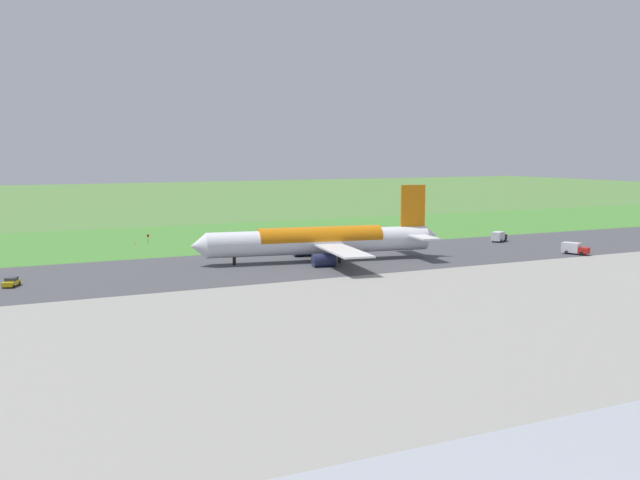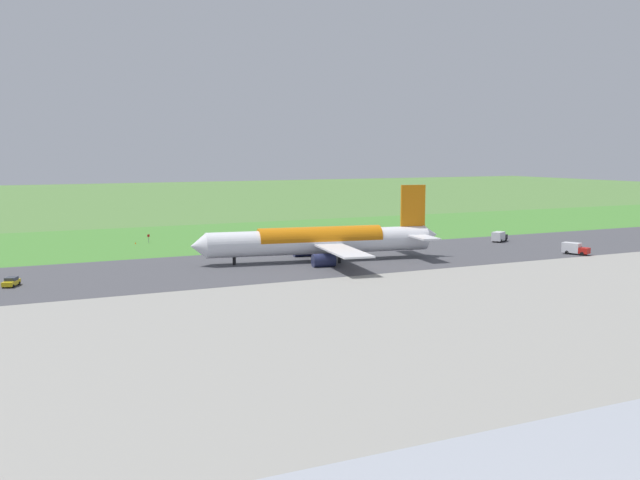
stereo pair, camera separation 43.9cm
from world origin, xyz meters
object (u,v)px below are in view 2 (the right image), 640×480
object	(u,v)px
service_car_followme	(11,282)
no_stopping_sign	(149,238)
service_truck_baggage	(575,248)
service_truck_fuel	(499,236)
airliner_main	(322,241)
traffic_cone_orange	(135,243)

from	to	relation	value
service_car_followme	no_stopping_sign	world-z (taller)	no_stopping_sign
service_truck_baggage	service_car_followme	world-z (taller)	service_truck_baggage
service_car_followme	service_truck_fuel	bearing A→B (deg)	-174.06
airliner_main	service_truck_fuel	bearing A→B (deg)	-170.45
airliner_main	no_stopping_sign	size ratio (longest dim) A/B	24.09
service_truck_baggage	no_stopping_sign	bearing A→B (deg)	-37.13
airliner_main	traffic_cone_orange	size ratio (longest dim) A/B	98.19
airliner_main	service_truck_fuel	world-z (taller)	airliner_main
service_truck_baggage	service_car_followme	bearing A→B (deg)	-6.59
service_truck_baggage	service_truck_fuel	xyz separation A→B (m)	(0.21, -25.41, 0.00)
airliner_main	service_car_followme	bearing A→B (deg)	2.63
service_truck_baggage	traffic_cone_orange	xyz separation A→B (m)	(84.89, -61.53, -1.13)
airliner_main	traffic_cone_orange	distance (m)	54.36
service_car_followme	traffic_cone_orange	xyz separation A→B (m)	(-30.87, -48.15, -0.57)
airliner_main	no_stopping_sign	distance (m)	52.72
service_truck_baggage	no_stopping_sign	xyz separation A→B (m)	(81.54, -61.74, -0.06)
airliner_main	service_truck_baggage	bearing A→B (deg)	163.69
service_car_followme	no_stopping_sign	size ratio (longest dim) A/B	2.04
service_truck_baggage	no_stopping_sign	size ratio (longest dim) A/B	2.77
service_truck_fuel	traffic_cone_orange	distance (m)	92.06
airliner_main	service_car_followme	size ratio (longest dim) A/B	11.82
service_car_followme	traffic_cone_orange	distance (m)	57.20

